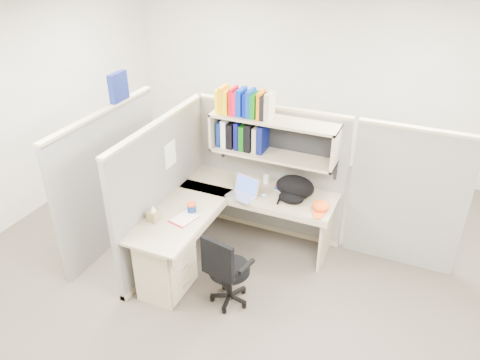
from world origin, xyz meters
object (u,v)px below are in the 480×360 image
at_px(task_chair, 227,280).
at_px(laptop, 241,189).
at_px(backpack, 293,189).
at_px(snack_canister, 192,207).
at_px(desk, 192,245).

bearing_deg(task_chair, laptop, 104.53).
distance_m(laptop, task_chair, 1.03).
height_order(laptop, backpack, backpack).
distance_m(laptop, backpack, 0.57).
height_order(backpack, task_chair, backpack).
relative_size(laptop, snack_canister, 3.07).
bearing_deg(desk, task_chair, -22.78).
bearing_deg(snack_canister, desk, -65.69).
bearing_deg(task_chair, backpack, 73.19).
relative_size(desk, laptop, 5.70).
height_order(desk, task_chair, task_chair).
height_order(desk, backpack, backpack).
distance_m(desk, task_chair, 0.56).
relative_size(backpack, task_chair, 0.49).
height_order(backpack, snack_canister, backpack).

